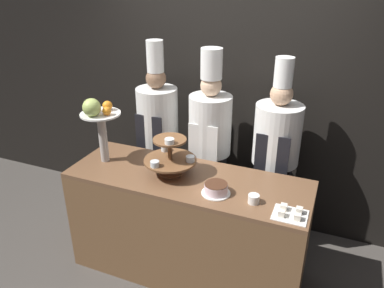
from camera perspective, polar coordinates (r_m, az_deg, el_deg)
The scene contains 10 objects.
wall_back at distance 3.70m, azimuth 5.51°, elevation 8.41°, with size 10.00×0.06×2.80m.
buffet_counter at distance 3.26m, azimuth -0.69°, elevation -12.32°, with size 1.95×0.68×0.95m.
tiered_stand at distance 2.97m, azimuth -3.36°, elevation -1.90°, with size 0.42×0.42×0.35m.
fruit_pedestal at distance 3.16m, azimuth -14.14°, elevation 4.04°, with size 0.33×0.33×0.58m.
cake_round at distance 2.78m, azimuth 3.67°, elevation -6.83°, with size 0.22×0.22×0.08m.
cup_white at distance 2.71m, azimuth 9.38°, elevation -8.26°, with size 0.08×0.08×0.06m.
cake_square_tray at distance 2.64m, azimuth 14.74°, elevation -10.17°, with size 0.23×0.20×0.05m.
chef_left at distance 3.72m, azimuth -5.19°, elevation 1.82°, with size 0.40×0.40×1.89m.
chef_center_left at distance 3.51m, azimuth 2.73°, elevation 0.60°, with size 0.39×0.39×1.85m.
chef_center_right at distance 3.39m, azimuth 12.58°, elevation -1.44°, with size 0.41×0.41×1.83m.
Camera 1 is at (1.03, -2.04, 2.45)m, focal length 35.00 mm.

